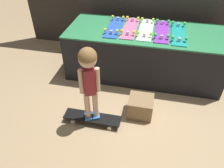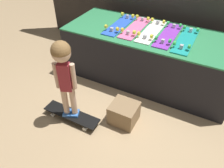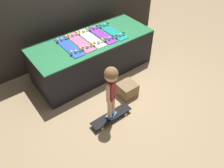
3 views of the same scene
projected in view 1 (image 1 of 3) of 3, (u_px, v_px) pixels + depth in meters
The scene contains 10 objects.
ground_plane at pixel (137, 97), 3.23m from camera, with size 16.00×16.00×0.00m, color tan.
display_rack at pixel (143, 53), 3.50m from camera, with size 2.37×0.96×0.75m.
skateboard_blue_on_rack at pixel (115, 26), 3.35m from camera, with size 0.20×0.78×0.09m.
skateboard_pink_on_rack at pixel (130, 28), 3.32m from camera, with size 0.20×0.78×0.09m.
skateboard_white_on_rack at pixel (146, 29), 3.28m from camera, with size 0.20×0.78×0.09m.
skateboard_purple_on_rack at pixel (162, 31), 3.23m from camera, with size 0.20×0.78×0.09m.
skateboard_teal_on_rack at pixel (179, 33), 3.17m from camera, with size 0.20×0.78×0.09m.
skateboard_on_floor at pixel (92, 118), 2.81m from camera, with size 0.74×0.19×0.09m.
child at pixel (89, 72), 2.36m from camera, with size 0.23×0.20×1.00m.
storage_box at pixel (141, 106), 2.89m from camera, with size 0.32×0.30×0.26m.
Camera 1 is at (0.15, -2.43, 2.16)m, focal length 35.00 mm.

